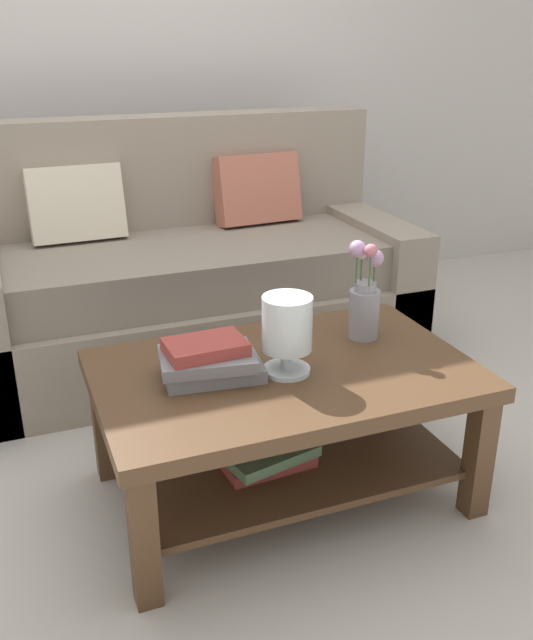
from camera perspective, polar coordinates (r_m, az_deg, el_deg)
The scene contains 7 objects.
ground_plane at distance 2.64m, azimuth -3.45°, elevation -9.79°, with size 10.00×10.00×0.00m, color #B7B2A8.
back_wall at distance 3.84m, azimuth -12.21°, elevation 21.10°, with size 6.40×0.12×2.70m, color #BCB7B2.
couch at distance 3.21m, azimuth -6.48°, elevation 3.32°, with size 1.97×0.90×1.06m.
coffee_table at distance 2.20m, azimuth 1.35°, elevation -6.98°, with size 1.15×0.73×0.46m.
book_stack_main at distance 2.07m, azimuth -4.71°, elevation -3.31°, with size 0.32×0.24×0.12m.
glass_hurricane_vase at distance 2.05m, azimuth 1.69°, elevation -0.64°, with size 0.15×0.15×0.24m.
flower_pitcher at distance 2.32m, azimuth 8.00°, elevation 1.68°, with size 0.12×0.11×0.34m.
Camera 1 is at (-0.67, -2.14, 1.41)m, focal length 39.23 mm.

